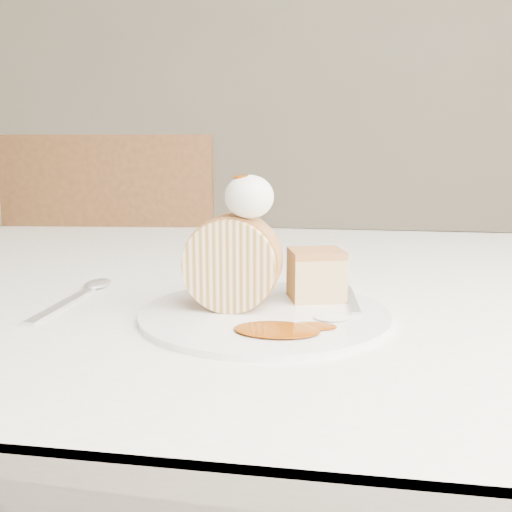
# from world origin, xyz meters

# --- Properties ---
(table) EXTENTS (1.40, 0.90, 0.75)m
(table) POSITION_xyz_m (0.00, 0.20, 0.66)
(table) COLOR white
(table) RESTS_ON ground
(chair_far) EXTENTS (0.49, 0.49, 0.94)m
(chair_far) POSITION_xyz_m (-0.49, 0.74, 0.54)
(chair_far) COLOR brown
(chair_far) RESTS_ON ground
(plate) EXTENTS (0.30, 0.30, 0.01)m
(plate) POSITION_xyz_m (-0.06, 0.02, 0.75)
(plate) COLOR white
(plate) RESTS_ON table
(roulade_slice) EXTENTS (0.09, 0.05, 0.09)m
(roulade_slice) POSITION_xyz_m (-0.09, 0.03, 0.80)
(roulade_slice) COLOR beige
(roulade_slice) RESTS_ON plate
(cake_chunk) EXTENTS (0.07, 0.06, 0.04)m
(cake_chunk) POSITION_xyz_m (-0.01, 0.07, 0.78)
(cake_chunk) COLOR #BD8147
(cake_chunk) RESTS_ON plate
(whipped_cream) EXTENTS (0.05, 0.05, 0.04)m
(whipped_cream) POSITION_xyz_m (-0.07, 0.02, 0.87)
(whipped_cream) COLOR white
(whipped_cream) RESTS_ON roulade_slice
(caramel_drizzle) EXTENTS (0.02, 0.02, 0.01)m
(caramel_drizzle) POSITION_xyz_m (-0.08, 0.02, 0.89)
(caramel_drizzle) COLOR #803505
(caramel_drizzle) RESTS_ON whipped_cream
(caramel_pool) EXTENTS (0.09, 0.07, 0.00)m
(caramel_pool) POSITION_xyz_m (-0.04, -0.04, 0.76)
(caramel_pool) COLOR #803505
(caramel_pool) RESTS_ON plate
(fork) EXTENTS (0.03, 0.14, 0.00)m
(fork) POSITION_xyz_m (0.03, 0.07, 0.76)
(fork) COLOR silver
(fork) RESTS_ON plate
(spoon) EXTENTS (0.03, 0.16, 0.00)m
(spoon) POSITION_xyz_m (-0.27, 0.02, 0.75)
(spoon) COLOR silver
(spoon) RESTS_ON table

